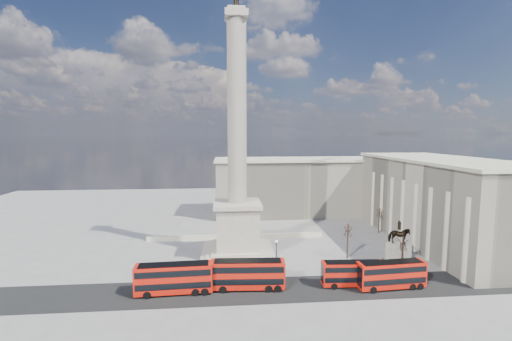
{
  "coord_description": "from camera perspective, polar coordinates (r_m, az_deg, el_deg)",
  "views": [
    {
      "loc": [
        -1.96,
        -59.98,
        23.9
      ],
      "look_at": [
        3.4,
        2.68,
        17.14
      ],
      "focal_mm": 24.0,
      "sensor_mm": 36.0,
      "label": 1
    }
  ],
  "objects": [
    {
      "name": "victorian_lamp",
      "position": [
        60.78,
        3.4,
        -13.63
      ],
      "size": [
        0.49,
        0.49,
        5.71
      ],
      "rotation": [
        0.0,
        0.0,
        -0.33
      ],
      "color": "black",
      "rests_on": "ground"
    },
    {
      "name": "red_bus_c",
      "position": [
        58.12,
        15.97,
        -16.15
      ],
      "size": [
        9.94,
        2.82,
        3.99
      ],
      "rotation": [
        0.0,
        0.0,
        -0.05
      ],
      "color": "red",
      "rests_on": "ground"
    },
    {
      "name": "equestrian_statue",
      "position": [
        66.28,
        22.6,
        -12.59
      ],
      "size": [
        4.36,
        3.27,
        8.98
      ],
      "color": "beige",
      "rests_on": "ground"
    },
    {
      "name": "red_bus_d",
      "position": [
        59.11,
        21.66,
        -15.8
      ],
      "size": [
        10.73,
        3.18,
        4.29
      ],
      "rotation": [
        0.0,
        0.0,
        0.07
      ],
      "color": "red",
      "rests_on": "ground"
    },
    {
      "name": "nelsons_column",
      "position": [
        65.93,
        -3.12,
        -3.46
      ],
      "size": [
        14.0,
        14.0,
        49.85
      ],
      "color": "#BCB19D",
      "rests_on": "ground"
    },
    {
      "name": "building_east",
      "position": [
        85.53,
        28.6,
        -4.44
      ],
      "size": [
        19.0,
        46.0,
        18.6
      ],
      "color": "#B8AF97",
      "rests_on": "ground"
    },
    {
      "name": "pedestrian_walking",
      "position": [
        67.02,
        20.34,
        -14.31
      ],
      "size": [
        0.78,
        0.63,
        1.85
      ],
      "primitive_type": "imported",
      "rotation": [
        0.0,
        0.0,
        0.31
      ],
      "color": "black",
      "rests_on": "ground"
    },
    {
      "name": "bare_tree_far",
      "position": [
        88.02,
        19.86,
        -6.54
      ],
      "size": [
        1.6,
        1.6,
        6.52
      ],
      "rotation": [
        0.0,
        0.0,
        -0.09
      ],
      "color": "#332319",
      "rests_on": "ground"
    },
    {
      "name": "bare_tree_near",
      "position": [
        64.33,
        23.27,
        -11.01
      ],
      "size": [
        1.59,
        1.59,
        6.96
      ],
      "rotation": [
        0.0,
        0.0,
        0.42
      ],
      "color": "#332319",
      "rests_on": "ground"
    },
    {
      "name": "balustrade_wall",
      "position": [
        79.51,
        -3.32,
        -10.95
      ],
      "size": [
        40.0,
        0.6,
        1.1
      ],
      "primitive_type": "cube",
      "color": "beige",
      "rests_on": "ground"
    },
    {
      "name": "pedestrian_standing",
      "position": [
        64.27,
        21.34,
        -15.28
      ],
      "size": [
        1.09,
        1.03,
        1.78
      ],
      "primitive_type": "imported",
      "rotation": [
        0.0,
        0.0,
        3.71
      ],
      "color": "black",
      "rests_on": "ground"
    },
    {
      "name": "asphalt_road",
      "position": [
        55.83,
        2.91,
        -19.21
      ],
      "size": [
        120.0,
        9.0,
        0.01
      ],
      "primitive_type": "cube",
      "color": "black",
      "rests_on": "ground"
    },
    {
      "name": "building_northeast",
      "position": [
        103.54,
        7.42,
        -2.57
      ],
      "size": [
        51.0,
        17.0,
        16.6
      ],
      "color": "#B8AF97",
      "rests_on": "ground"
    },
    {
      "name": "pedestrian_crossing",
      "position": [
        61.13,
        4.47,
        -16.0
      ],
      "size": [
        1.1,
        0.97,
        1.78
      ],
      "primitive_type": "imported",
      "rotation": [
        0.0,
        0.0,
        2.51
      ],
      "color": "black",
      "rests_on": "ground"
    },
    {
      "name": "ground",
      "position": [
        64.59,
        -2.91,
        -15.59
      ],
      "size": [
        180.0,
        180.0,
        0.0
      ],
      "primitive_type": "plane",
      "color": "gray",
      "rests_on": "ground"
    },
    {
      "name": "red_bus_b",
      "position": [
        54.95,
        -1.32,
        -16.88
      ],
      "size": [
        11.47,
        3.26,
        4.6
      ],
      "rotation": [
        0.0,
        0.0,
        -0.06
      ],
      "color": "red",
      "rests_on": "ground"
    },
    {
      "name": "red_bus_a",
      "position": [
        54.96,
        -13.42,
        -17.05
      ],
      "size": [
        11.47,
        3.13,
        4.61
      ],
      "rotation": [
        0.0,
        0.0,
        0.04
      ],
      "color": "red",
      "rests_on": "ground"
    },
    {
      "name": "bare_tree_mid",
      "position": [
        68.72,
        15.07,
        -9.5
      ],
      "size": [
        1.88,
        1.88,
        7.14
      ],
      "rotation": [
        0.0,
        0.0,
        -0.26
      ],
      "color": "#332319",
      "rests_on": "ground"
    }
  ]
}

